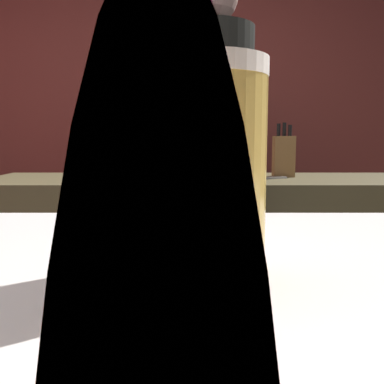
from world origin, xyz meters
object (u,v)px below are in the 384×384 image
chefs_knife (264,178)px  bottle_soy (213,109)px  knife_block (284,156)px  bottle_hot_sauce (155,105)px  pint_glass_near (144,206)px  bottle_olive_oil (198,106)px  bartender (207,168)px  bottle_vinegar (236,105)px  pint_glass_far (204,167)px  mixing_bowl (133,172)px

chefs_knife → bottle_soy: (-0.19, 1.13, 0.38)m
knife_block → bottle_hot_sauce: size_ratio=0.99×
pint_glass_near → bottle_olive_oil: bearing=89.1°
pint_glass_near → knife_block: bearing=77.4°
bartender → bottle_vinegar: bartender is taller
bartender → bottle_olive_oil: (-0.01, 1.63, 0.33)m
pint_glass_near → bottle_olive_oil: (0.05, 3.16, 0.22)m
pint_glass_far → bottle_hot_sauce: bearing=95.4°
pint_glass_far → bottle_hot_sauce: 3.00m
bartender → pint_glass_near: (-0.06, -1.54, 0.11)m
knife_block → mixing_bowl: 0.75m
pint_glass_near → bottle_olive_oil: size_ratio=0.63×
bottle_olive_oil → bottle_soy: (0.11, -0.09, -0.03)m
chefs_knife → pint_glass_near: pint_glass_near is taller
knife_block → bottle_olive_oil: size_ratio=1.09×
knife_block → pint_glass_far: knife_block is taller
bartender → chefs_knife: bartender is taller
chefs_knife → bottle_hot_sauce: 1.45m
bottle_hot_sauce → pint_glass_far: bearing=-84.6°
bottle_olive_oil → pint_glass_near: bearing=-90.9°
chefs_knife → bottle_olive_oil: bottle_olive_oil is taller
bottle_hot_sauce → bottle_olive_oil: size_ratio=1.10×
mixing_bowl → pint_glass_far: bearing=-80.8°
knife_block → pint_glass_far: bearing=-103.5°
chefs_knife → bottle_soy: bearing=76.9°
bartender → bottle_olive_oil: 1.66m
pint_glass_far → bottle_soy: size_ratio=0.77×
knife_block → bottle_olive_oil: (-0.41, 1.10, 0.31)m
pint_glass_near → bottle_soy: 3.08m
mixing_bowl → bottle_hot_sauce: size_ratio=0.64×
bottle_olive_oil → knife_block: bearing=-69.6°
mixing_bowl → pint_glass_near: bearing=-82.2°
bottle_olive_oil → pint_glass_far: bearing=-90.6°
bottle_soy → bartender: bearing=-93.5°
pint_glass_far → bottle_soy: bearing=87.2°
pint_glass_far → chefs_knife: bearing=79.3°
bottle_vinegar → bottle_olive_oil: bearing=177.4°
chefs_knife → bottle_vinegar: size_ratio=0.89×
bottle_hot_sauce → bottle_soy: (0.42, -0.11, -0.04)m
bottle_olive_oil → bartender: bearing=-89.5°
knife_block → bottle_vinegar: (-0.13, 1.09, 0.32)m
bottle_hot_sauce → bartender: bearing=-78.7°
pint_glass_near → bottle_soy: size_ratio=0.87×
knife_block → chefs_knife: knife_block is taller
pint_glass_near → bottle_hot_sauce: 3.20m
pint_glass_near → pint_glass_far: pint_glass_near is taller
pint_glass_far → mixing_bowl: bearing=99.2°
pint_glass_far → bottle_vinegar: bearing=83.9°
bottle_soy → chefs_knife: bearing=-80.7°
bottle_vinegar → chefs_knife: bearing=-89.4°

